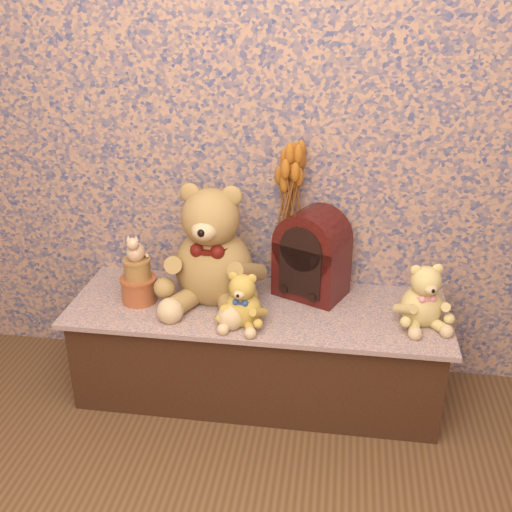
{
  "coord_description": "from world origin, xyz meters",
  "views": [
    {
      "loc": [
        0.3,
        -0.82,
        1.59
      ],
      "look_at": [
        0.0,
        1.2,
        0.65
      ],
      "focal_mm": 42.34,
      "sensor_mm": 36.0,
      "label": 1
    }
  ],
  "objects_px": {
    "cathedral_radio": "(312,253)",
    "teddy_small": "(423,291)",
    "teddy_large": "(213,238)",
    "biscuit_tin_lower": "(139,290)",
    "cat_figurine": "(135,246)",
    "teddy_medium": "(243,296)",
    "ceramic_vase": "(288,263)"
  },
  "relations": [
    {
      "from": "ceramic_vase",
      "to": "cat_figurine",
      "type": "distance_m",
      "value": 0.63
    },
    {
      "from": "teddy_medium",
      "to": "cathedral_radio",
      "type": "bearing_deg",
      "value": 54.99
    },
    {
      "from": "teddy_large",
      "to": "cathedral_radio",
      "type": "bearing_deg",
      "value": 15.86
    },
    {
      "from": "cathedral_radio",
      "to": "ceramic_vase",
      "type": "xyz_separation_m",
      "value": [
        -0.1,
        0.05,
        -0.08
      ]
    },
    {
      "from": "teddy_small",
      "to": "cathedral_radio",
      "type": "bearing_deg",
      "value": 142.29
    },
    {
      "from": "teddy_small",
      "to": "cat_figurine",
      "type": "distance_m",
      "value": 1.1
    },
    {
      "from": "teddy_large",
      "to": "biscuit_tin_lower",
      "type": "height_order",
      "value": "teddy_large"
    },
    {
      "from": "teddy_medium",
      "to": "cat_figurine",
      "type": "distance_m",
      "value": 0.47
    },
    {
      "from": "teddy_small",
      "to": "ceramic_vase",
      "type": "bearing_deg",
      "value": 141.78
    },
    {
      "from": "cathedral_radio",
      "to": "teddy_small",
      "type": "bearing_deg",
      "value": 2.25
    },
    {
      "from": "biscuit_tin_lower",
      "to": "cathedral_radio",
      "type": "bearing_deg",
      "value": 13.55
    },
    {
      "from": "teddy_medium",
      "to": "biscuit_tin_lower",
      "type": "relative_size",
      "value": 1.64
    },
    {
      "from": "teddy_small",
      "to": "cathedral_radio",
      "type": "height_order",
      "value": "cathedral_radio"
    },
    {
      "from": "ceramic_vase",
      "to": "cat_figurine",
      "type": "relative_size",
      "value": 1.85
    },
    {
      "from": "teddy_large",
      "to": "teddy_medium",
      "type": "height_order",
      "value": "teddy_large"
    },
    {
      "from": "ceramic_vase",
      "to": "teddy_large",
      "type": "bearing_deg",
      "value": -154.77
    },
    {
      "from": "teddy_large",
      "to": "cathedral_radio",
      "type": "distance_m",
      "value": 0.4
    },
    {
      "from": "teddy_large",
      "to": "cat_figurine",
      "type": "xyz_separation_m",
      "value": [
        -0.29,
        -0.07,
        -0.02
      ]
    },
    {
      "from": "teddy_small",
      "to": "biscuit_tin_lower",
      "type": "bearing_deg",
      "value": 163.87
    },
    {
      "from": "biscuit_tin_lower",
      "to": "cat_figurine",
      "type": "distance_m",
      "value": 0.19
    },
    {
      "from": "cathedral_radio",
      "to": "cat_figurine",
      "type": "xyz_separation_m",
      "value": [
        -0.68,
        -0.16,
        0.06
      ]
    },
    {
      "from": "teddy_medium",
      "to": "cathedral_radio",
      "type": "distance_m",
      "value": 0.37
    },
    {
      "from": "ceramic_vase",
      "to": "biscuit_tin_lower",
      "type": "bearing_deg",
      "value": -160.12
    },
    {
      "from": "teddy_large",
      "to": "cat_figurine",
      "type": "height_order",
      "value": "teddy_large"
    },
    {
      "from": "teddy_large",
      "to": "teddy_small",
      "type": "distance_m",
      "value": 0.82
    },
    {
      "from": "biscuit_tin_lower",
      "to": "cat_figurine",
      "type": "height_order",
      "value": "cat_figurine"
    },
    {
      "from": "teddy_large",
      "to": "biscuit_tin_lower",
      "type": "bearing_deg",
      "value": -162.79
    },
    {
      "from": "ceramic_vase",
      "to": "biscuit_tin_lower",
      "type": "distance_m",
      "value": 0.62
    },
    {
      "from": "ceramic_vase",
      "to": "cathedral_radio",
      "type": "bearing_deg",
      "value": -24.56
    },
    {
      "from": "teddy_small",
      "to": "ceramic_vase",
      "type": "height_order",
      "value": "teddy_small"
    },
    {
      "from": "teddy_small",
      "to": "biscuit_tin_lower",
      "type": "distance_m",
      "value": 1.1
    },
    {
      "from": "teddy_medium",
      "to": "ceramic_vase",
      "type": "bearing_deg",
      "value": 72.7
    }
  ]
}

